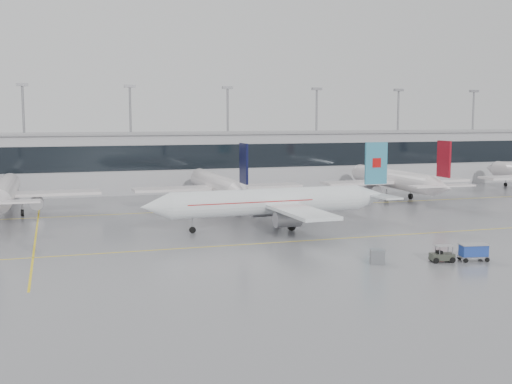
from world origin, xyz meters
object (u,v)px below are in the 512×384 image
object	(u,v)px
baggage_cart	(474,251)
gse_unit	(377,257)
air_canada_jet	(276,201)
baggage_tug	(442,256)

from	to	relation	value
baggage_cart	gse_unit	bearing A→B (deg)	179.67
air_canada_jet	baggage_cart	world-z (taller)	air_canada_jet
air_canada_jet	gse_unit	bearing A→B (deg)	94.90
baggage_tug	baggage_cart	bearing A→B (deg)	0.00
air_canada_jet	baggage_tug	xyz separation A→B (m)	(10.03, -25.56, -3.16)
gse_unit	air_canada_jet	bearing A→B (deg)	118.93
baggage_cart	baggage_tug	bearing A→B (deg)	-180.00
baggage_tug	gse_unit	size ratio (longest dim) A/B	2.54
baggage_cart	gse_unit	size ratio (longest dim) A/B	2.20
air_canada_jet	gse_unit	xyz separation A→B (m)	(2.93, -24.19, -3.05)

